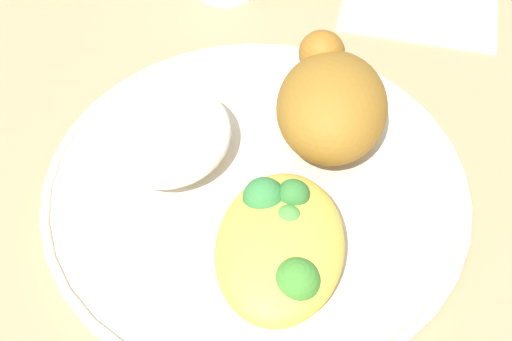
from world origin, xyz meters
TOP-DOWN VIEW (x-y plane):
  - ground_plane at (0.00, 0.00)m, footprint 2.00×2.00m
  - plate at (0.00, 0.00)m, footprint 0.30×0.30m
  - roasted_chicken at (0.05, -0.05)m, footprint 0.11×0.08m
  - rice_pile at (0.02, 0.07)m, footprint 0.10×0.09m
  - mac_cheese_with_broccoli at (-0.06, -0.02)m, footprint 0.11×0.08m
  - napkin at (0.22, -0.12)m, footprint 0.09×0.15m

SIDE VIEW (x-z plane):
  - ground_plane at x=0.00m, z-range 0.00..0.00m
  - napkin at x=0.22m, z-range 0.00..0.00m
  - plate at x=0.00m, z-range 0.00..0.01m
  - mac_cheese_with_broccoli at x=-0.06m, z-range 0.01..0.05m
  - rice_pile at x=0.02m, z-range 0.01..0.05m
  - roasted_chicken at x=0.05m, z-range 0.01..0.08m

